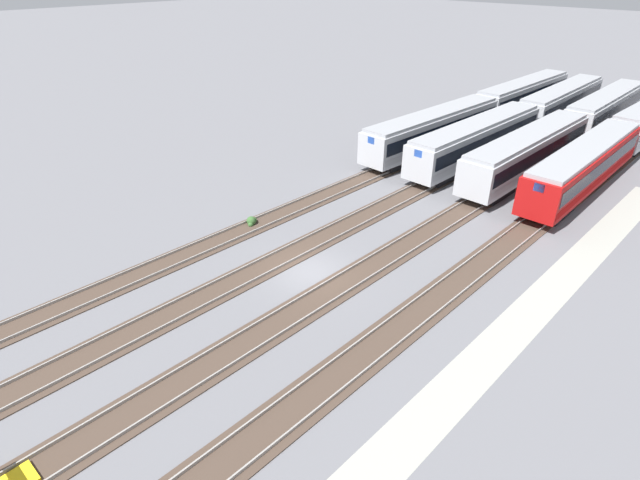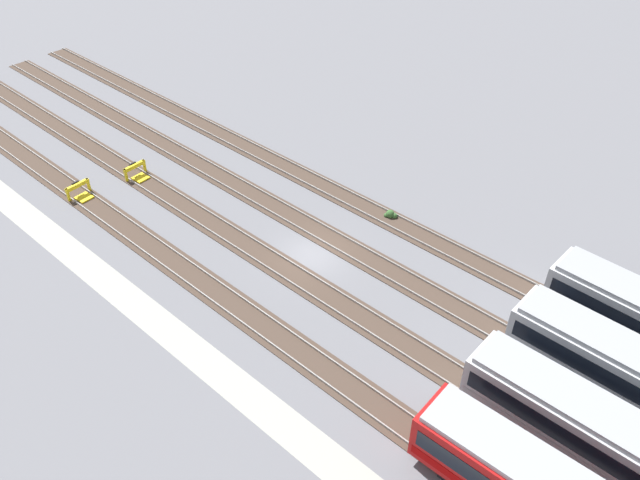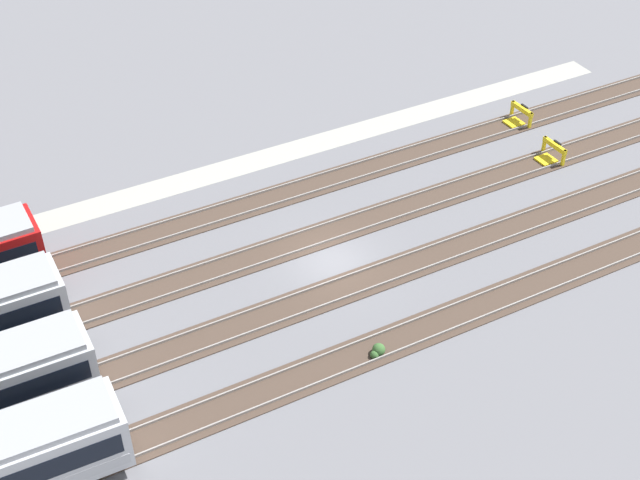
% 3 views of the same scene
% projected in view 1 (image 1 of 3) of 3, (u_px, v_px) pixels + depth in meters
% --- Properties ---
extents(ground_plane, '(400.00, 400.00, 0.00)m').
position_uv_depth(ground_plane, '(311.00, 272.00, 28.99)').
color(ground_plane, slate).
extents(service_walkway, '(54.00, 2.00, 0.01)m').
position_uv_depth(service_walkway, '(480.00, 363.00, 22.41)').
color(service_walkway, '#9E9E93').
rests_on(service_walkway, ground).
extents(rail_track_nearest, '(90.00, 2.24, 0.21)m').
position_uv_depth(rail_track_nearest, '(406.00, 323.00, 24.86)').
color(rail_track_nearest, '#47382D').
rests_on(rail_track_nearest, ground).
extents(rail_track_near_inner, '(90.00, 2.24, 0.21)m').
position_uv_depth(rail_track_near_inner, '(339.00, 287.00, 27.60)').
color(rail_track_near_inner, '#47382D').
rests_on(rail_track_near_inner, ground).
extents(rail_track_middle, '(90.00, 2.24, 0.21)m').
position_uv_depth(rail_track_middle, '(284.00, 257.00, 30.34)').
color(rail_track_middle, '#47382D').
rests_on(rail_track_middle, ground).
extents(rail_track_far_inner, '(90.00, 2.24, 0.21)m').
position_uv_depth(rail_track_far_inner, '(239.00, 232.00, 33.09)').
color(rail_track_far_inner, '#47382D').
rests_on(rail_track_far_inner, ground).
extents(subway_car_front_row_leftmost, '(18.02, 2.99, 3.70)m').
position_uv_depth(subway_car_front_row_leftmost, '(523.00, 95.00, 58.18)').
color(subway_car_front_row_leftmost, '#B7BABF').
rests_on(subway_car_front_row_leftmost, ground).
extents(subway_car_front_row_left_inner, '(18.05, 3.15, 3.70)m').
position_uv_depth(subway_car_front_row_left_inner, '(584.00, 166.00, 38.23)').
color(subway_car_front_row_left_inner, '#A80F0F').
rests_on(subway_car_front_row_left_inner, ground).
extents(subway_car_front_row_centre, '(18.05, 3.16, 3.70)m').
position_uv_depth(subway_car_front_row_centre, '(605.00, 109.00, 52.94)').
color(subway_car_front_row_centre, '#B7BABF').
rests_on(subway_car_front_row_centre, ground).
extents(subway_car_front_row_right_inner, '(18.01, 2.92, 3.70)m').
position_uv_depth(subway_car_front_row_right_inner, '(527.00, 152.00, 40.92)').
color(subway_car_front_row_right_inner, '#B7BABF').
rests_on(subway_car_front_row_right_inner, ground).
extents(subway_car_front_row_rightmost, '(18.07, 3.29, 3.70)m').
position_uv_depth(subway_car_front_row_rightmost, '(561.00, 102.00, 55.39)').
color(subway_car_front_row_rightmost, '#B7BABF').
rests_on(subway_car_front_row_rightmost, ground).
extents(subway_car_back_row_leftmost, '(18.03, 3.01, 3.70)m').
position_uv_depth(subway_car_back_row_leftmost, '(477.00, 140.00, 43.72)').
color(subway_car_back_row_leftmost, '#B7BABF').
rests_on(subway_car_back_row_leftmost, ground).
extents(subway_car_back_row_rightmost, '(18.07, 3.29, 3.70)m').
position_uv_depth(subway_car_back_row_rightmost, '(433.00, 130.00, 46.41)').
color(subway_car_back_row_rightmost, '#B7BABF').
rests_on(subway_car_back_row_rightmost, ground).
extents(bumper_stop_near_inner_track, '(1.37, 2.01, 1.22)m').
position_uv_depth(bumper_stop_near_inner_track, '(5.00, 479.00, 16.86)').
color(bumper_stop_near_inner_track, yellow).
rests_on(bumper_stop_near_inner_track, ground).
extents(weed_clump, '(0.92, 0.70, 0.64)m').
position_uv_depth(weed_clump, '(252.00, 221.00, 34.07)').
color(weed_clump, '#38602D').
rests_on(weed_clump, ground).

